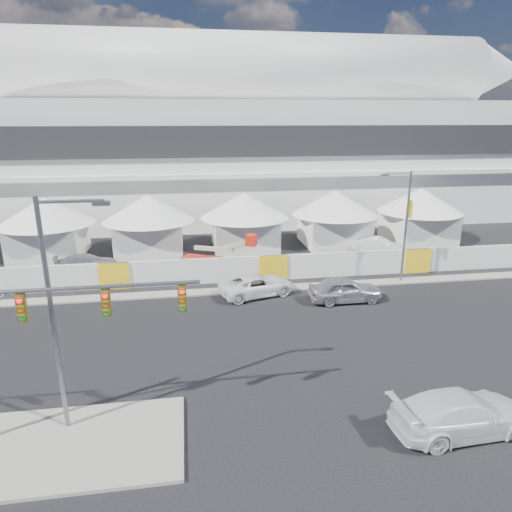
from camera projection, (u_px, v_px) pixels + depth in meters
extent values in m
plane|color=black|center=(205.00, 391.00, 21.30)|extent=(160.00, 160.00, 0.00)
cube|color=gray|center=(53.00, 448.00, 17.56)|extent=(10.00, 5.00, 0.15)
cube|color=gray|center=(451.00, 278.00, 36.02)|extent=(80.00, 1.20, 0.12)
cube|color=silver|center=(249.00, 158.00, 60.10)|extent=(80.00, 24.00, 14.00)
cube|color=black|center=(265.00, 141.00, 47.80)|extent=(68.00, 0.30, 3.20)
cube|color=silver|center=(265.00, 175.00, 48.59)|extent=(72.00, 0.80, 0.50)
cylinder|color=silver|center=(251.00, 69.00, 55.05)|extent=(57.60, 8.40, 8.40)
cylinder|color=silver|center=(267.00, 73.00, 55.46)|extent=(51.60, 6.80, 6.80)
cylinder|color=silver|center=(283.00, 77.00, 55.88)|extent=(45.60, 5.20, 5.20)
cone|color=silver|center=(498.00, 71.00, 59.80)|extent=(8.00, 7.60, 7.60)
cube|color=white|center=(49.00, 240.00, 41.62)|extent=(6.00, 6.00, 3.00)
cone|color=white|center=(45.00, 211.00, 40.83)|extent=(8.40, 8.40, 2.40)
cube|color=white|center=(150.00, 236.00, 42.94)|extent=(6.00, 6.00, 3.00)
cone|color=white|center=(148.00, 208.00, 42.15)|extent=(8.40, 8.40, 2.40)
cube|color=white|center=(244.00, 233.00, 44.27)|extent=(6.00, 6.00, 3.00)
cone|color=white|center=(244.00, 205.00, 43.47)|extent=(8.40, 8.40, 2.40)
cube|color=white|center=(334.00, 229.00, 45.59)|extent=(6.00, 6.00, 3.00)
cone|color=white|center=(335.00, 203.00, 44.79)|extent=(8.40, 8.40, 2.40)
cube|color=white|center=(418.00, 226.00, 46.91)|extent=(6.00, 6.00, 3.00)
cone|color=white|center=(420.00, 200.00, 46.12)|extent=(8.40, 8.40, 2.40)
cube|color=silver|center=(273.00, 268.00, 35.58)|extent=(70.00, 0.25, 2.00)
imported|color=silver|center=(345.00, 290.00, 31.46)|extent=(2.07, 5.05, 1.71)
imported|color=white|center=(257.00, 285.00, 32.60)|extent=(3.87, 5.89, 1.50)
imported|color=silver|center=(462.00, 413.00, 18.38)|extent=(2.74, 6.00, 1.70)
imported|color=white|center=(379.00, 246.00, 42.53)|extent=(3.85, 4.63, 1.49)
imported|color=black|center=(473.00, 251.00, 40.84)|extent=(2.29, 4.40, 1.43)
imported|color=silver|center=(87.00, 263.00, 37.60)|extent=(2.84, 5.26, 1.45)
cylinder|color=gray|center=(73.00, 288.00, 16.52)|extent=(9.16, 0.16, 0.16)
cube|color=#594714|center=(22.00, 308.00, 16.44)|extent=(0.32, 0.22, 1.05)
cube|color=#594714|center=(106.00, 303.00, 16.87)|extent=(0.32, 0.22, 1.05)
cube|color=#594714|center=(182.00, 299.00, 17.28)|extent=(0.32, 0.22, 1.05)
cylinder|color=gray|center=(53.00, 320.00, 17.35)|extent=(0.19, 0.19, 9.48)
cylinder|color=gray|center=(70.00, 201.00, 16.19)|extent=(2.32, 0.13, 0.13)
cube|color=gray|center=(102.00, 203.00, 16.37)|extent=(0.63, 0.26, 0.16)
cylinder|color=gray|center=(406.00, 228.00, 34.16)|extent=(0.17, 0.17, 8.57)
cylinder|color=gray|center=(398.00, 173.00, 32.80)|extent=(2.09, 0.11, 0.11)
cube|color=gray|center=(385.00, 175.00, 32.69)|extent=(0.57, 0.24, 0.14)
cube|color=yellow|center=(411.00, 209.00, 33.77)|extent=(0.03, 0.57, 1.33)
cube|color=red|center=(202.00, 263.00, 38.38)|extent=(3.54, 2.64, 0.99)
cube|color=beige|center=(214.00, 247.00, 38.16)|extent=(3.24, 1.69, 0.31)
cube|color=beige|center=(238.00, 240.00, 38.29)|extent=(2.52, 1.34, 1.09)
cube|color=red|center=(253.00, 235.00, 38.35)|extent=(1.07, 1.07, 0.90)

